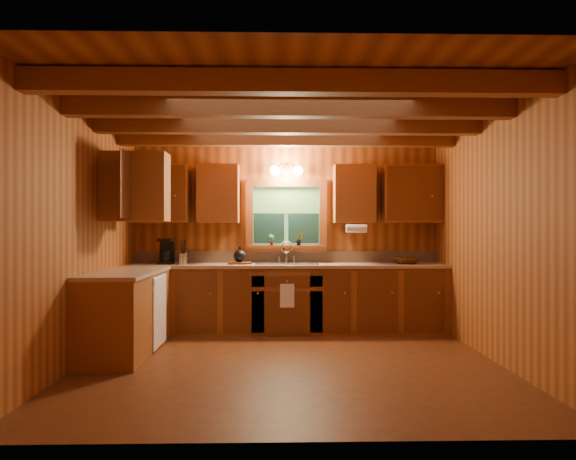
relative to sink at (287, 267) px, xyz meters
The scene contains 20 objects.
room 1.66m from the sink, 90.00° to the right, with size 4.20×4.20×4.20m.
ceiling_beams 2.29m from the sink, 90.00° to the right, with size 4.20×2.54×0.18m.
base_cabinets 0.73m from the sink, 147.14° to the right, with size 4.20×2.22×0.86m.
countertop 0.57m from the sink, 146.97° to the right, with size 4.20×2.24×0.04m.
backsplash 0.31m from the sink, 90.00° to the left, with size 4.20×0.02×0.16m, color tan.
dishwasher_panel 1.79m from the sink, 147.88° to the right, with size 0.02×0.60×0.80m, color white.
upper_cabinets 1.15m from the sink, 162.32° to the right, with size 4.19×1.77×0.78m.
window 0.72m from the sink, 90.00° to the left, with size 1.12×0.08×1.00m.
window_sill 0.34m from the sink, 90.00° to the left, with size 1.06×0.14×0.04m, color brown.
wall_sconce 1.32m from the sink, 90.00° to the left, with size 0.45×0.21×0.17m.
paper_towel_roll 1.06m from the sink, ahead, with size 0.11×0.11×0.27m, color white.
dish_towel 0.48m from the sink, 90.00° to the right, with size 0.18×0.01×0.30m, color white.
sink is the anchor object (origin of this frame).
coffee_maker 1.62m from the sink, behind, with size 0.19×0.24×0.34m.
utensil_crock 1.37m from the sink, behind, with size 0.12×0.12×0.33m.
cutting_board 0.62m from the sink, behind, with size 0.30×0.22×0.03m, color #5C2D13.
teakettle 0.64m from the sink, behind, with size 0.16×0.16×0.20m.
wicker_basket 1.59m from the sink, ahead, with size 0.36×0.36×0.09m, color #48230C.
potted_plant_left 0.47m from the sink, 134.80° to the left, with size 0.09×0.06×0.16m, color #5C2D13.
potted_plant_right 0.46m from the sink, 48.91° to the left, with size 0.09×0.07×0.17m, color #5C2D13.
Camera 1 is at (-0.13, -5.09, 1.34)m, focal length 31.39 mm.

